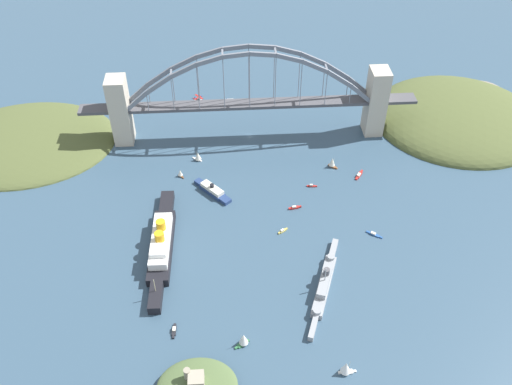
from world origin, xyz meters
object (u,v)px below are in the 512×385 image
harbor_ferry_steamer (212,190)px  small_boat_2 (332,162)px  ocean_liner (161,244)px  small_boat_8 (374,234)px  naval_cruiser (324,284)px  small_boat_4 (180,173)px  harbor_arch_bridge (249,103)px  seaplane_taxiing_near_bridge (228,101)px  small_boat_5 (283,231)px  small_boat_10 (198,156)px  small_boat_7 (295,207)px  seaplane_second_in_formation (198,98)px  small_boat_0 (359,175)px  small_boat_1 (174,331)px  small_boat_9 (346,368)px  small_boat_6 (243,339)px  small_boat_3 (312,186)px

harbor_ferry_steamer → small_boat_2: size_ratio=3.13×
ocean_liner → small_boat_8: size_ratio=10.13×
naval_cruiser → small_boat_4: naval_cruiser is taller
harbor_arch_bridge → seaplane_taxiing_near_bridge: size_ratio=24.83×
small_boat_5 → small_boat_10: small_boat_10 is taller
small_boat_8 → seaplane_taxiing_near_bridge: bearing=-61.1°
seaplane_taxiing_near_bridge → small_boat_2: size_ratio=1.13×
ocean_liner → harbor_ferry_steamer: ocean_liner is taller
ocean_liner → small_boat_7: ocean_liner is taller
seaplane_second_in_formation → small_boat_0: size_ratio=0.85×
small_boat_1 → seaplane_taxiing_near_bridge: bearing=-98.7°
seaplane_taxiing_near_bridge → small_boat_9: bearing=101.7°
small_boat_1 → small_boat_5: small_boat_5 is taller
naval_cruiser → seaplane_second_in_formation: size_ratio=7.93×
small_boat_1 → small_boat_8: small_boat_1 is taller
seaplane_second_in_formation → small_boat_2: small_boat_2 is taller
small_boat_1 → small_boat_5: (-68.69, -74.00, -0.00)m
harbor_arch_bridge → small_boat_6: (14.32, 195.55, -26.00)m
small_boat_2 → small_boat_3: bearing=49.6°
small_boat_5 → seaplane_second_in_formation: bearing=-70.7°
harbor_arch_bridge → small_boat_2: 79.44m
small_boat_6 → ocean_liner: bearing=-56.3°
harbor_arch_bridge → small_boat_10: bearing=35.9°
seaplane_second_in_formation → small_boat_10: size_ratio=1.13×
naval_cruiser → small_boat_2: naval_cruiser is taller
harbor_ferry_steamer → small_boat_5: size_ratio=4.15×
small_boat_0 → small_boat_4: size_ratio=1.73×
small_boat_3 → small_boat_6: size_ratio=0.78×
harbor_arch_bridge → small_boat_2: bearing=143.4°
small_boat_4 → small_boat_7: small_boat_4 is taller
small_boat_7 → small_boat_0: bearing=-148.2°
seaplane_second_in_formation → small_boat_10: small_boat_10 is taller
small_boat_0 → small_boat_10: small_boat_10 is taller
small_boat_0 → small_boat_2: size_ratio=1.18×
small_boat_4 → small_boat_9: small_boat_9 is taller
small_boat_2 → small_boat_3: size_ratio=1.22×
small_boat_6 → small_boat_8: bearing=-139.3°
seaplane_taxiing_near_bridge → small_boat_2: bearing=129.0°
ocean_liner → naval_cruiser: size_ratio=1.37×
small_boat_5 → small_boat_10: (57.42, -80.92, 3.10)m
small_boat_0 → harbor_arch_bridge: bearing=-35.8°
harbor_ferry_steamer → small_boat_9: (-69.00, 147.48, 2.45)m
ocean_liner → small_boat_8: 139.64m
small_boat_9 → small_boat_8: bearing=-111.0°
harbor_arch_bridge → small_boat_2: (-60.18, 44.75, -26.21)m
seaplane_second_in_formation → small_boat_4: 105.72m
small_boat_4 → small_boat_9: bearing=118.9°
small_boat_6 → small_boat_7: (-40.80, -106.57, -3.69)m
small_boat_5 → small_boat_6: (30.15, 84.55, 3.76)m
small_boat_3 → small_boat_9: small_boat_9 is taller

